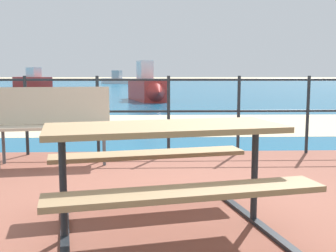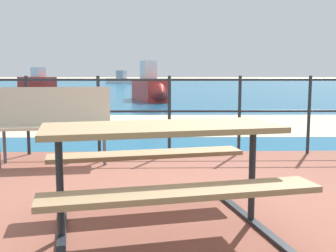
{
  "view_description": "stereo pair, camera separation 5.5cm",
  "coord_description": "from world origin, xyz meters",
  "px_view_note": "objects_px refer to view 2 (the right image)",
  "views": [
    {
      "loc": [
        -0.2,
        -3.25,
        1.19
      ],
      "look_at": [
        -0.04,
        1.51,
        0.57
      ],
      "focal_mm": 43.74,
      "sensor_mm": 36.0,
      "label": 1
    },
    {
      "loc": [
        -0.15,
        -3.25,
        1.19
      ],
      "look_at": [
        -0.04,
        1.51,
        0.57
      ],
      "focal_mm": 43.74,
      "sensor_mm": 36.0,
      "label": 2
    }
  ],
  "objects_px": {
    "boat_mid": "(150,88)",
    "boat_far": "(36,81)",
    "boat_near": "(124,80)",
    "picnic_table": "(161,152)",
    "park_bench": "(54,118)"
  },
  "relations": [
    {
      "from": "boat_near",
      "to": "boat_mid",
      "type": "relative_size",
      "value": 1.16
    },
    {
      "from": "boat_near",
      "to": "picnic_table",
      "type": "bearing_deg",
      "value": -49.77
    },
    {
      "from": "boat_far",
      "to": "picnic_table",
      "type": "bearing_deg",
      "value": 150.15
    },
    {
      "from": "park_bench",
      "to": "boat_far",
      "type": "height_order",
      "value": "boat_far"
    },
    {
      "from": "boat_mid",
      "to": "boat_far",
      "type": "distance_m",
      "value": 20.25
    },
    {
      "from": "picnic_table",
      "to": "boat_near",
      "type": "height_order",
      "value": "boat_near"
    },
    {
      "from": "picnic_table",
      "to": "boat_near",
      "type": "bearing_deg",
      "value": 83.02
    },
    {
      "from": "boat_far",
      "to": "boat_near",
      "type": "bearing_deg",
      "value": -76.87
    },
    {
      "from": "boat_near",
      "to": "boat_far",
      "type": "bearing_deg",
      "value": -84.02
    },
    {
      "from": "park_bench",
      "to": "boat_near",
      "type": "bearing_deg",
      "value": 86.12
    },
    {
      "from": "boat_mid",
      "to": "boat_far",
      "type": "relative_size",
      "value": 0.94
    },
    {
      "from": "park_bench",
      "to": "boat_near",
      "type": "height_order",
      "value": "boat_near"
    },
    {
      "from": "park_bench",
      "to": "boat_near",
      "type": "xyz_separation_m",
      "value": [
        -2.67,
        41.95,
        -0.2
      ]
    },
    {
      "from": "picnic_table",
      "to": "park_bench",
      "type": "relative_size",
      "value": 1.31
    },
    {
      "from": "park_bench",
      "to": "picnic_table",
      "type": "bearing_deg",
      "value": -67.24
    }
  ]
}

